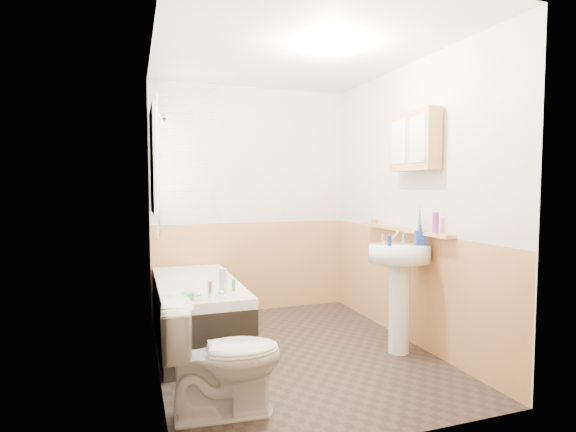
# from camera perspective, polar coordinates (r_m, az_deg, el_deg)

# --- Properties ---
(floor) EXTENTS (2.80, 2.80, 0.00)m
(floor) POSITION_cam_1_polar(r_m,az_deg,el_deg) (3.97, 0.74, -16.94)
(floor) COLOR black
(floor) RESTS_ON ground
(ceiling) EXTENTS (2.80, 2.80, 0.00)m
(ceiling) POSITION_cam_1_polar(r_m,az_deg,el_deg) (3.87, 0.77, 20.21)
(ceiling) COLOR white
(ceiling) RESTS_ON ground
(wall_back) EXTENTS (2.20, 0.02, 2.50)m
(wall_back) POSITION_cam_1_polar(r_m,az_deg,el_deg) (5.06, -4.67, 2.01)
(wall_back) COLOR beige
(wall_back) RESTS_ON ground
(wall_front) EXTENTS (2.20, 0.02, 2.50)m
(wall_front) POSITION_cam_1_polar(r_m,az_deg,el_deg) (2.44, 12.08, 0.07)
(wall_front) COLOR beige
(wall_front) RESTS_ON ground
(wall_left) EXTENTS (0.02, 2.80, 2.50)m
(wall_left) POSITION_cam_1_polar(r_m,az_deg,el_deg) (3.50, -16.61, 1.09)
(wall_left) COLOR beige
(wall_left) RESTS_ON ground
(wall_right) EXTENTS (0.02, 2.80, 2.50)m
(wall_right) POSITION_cam_1_polar(r_m,az_deg,el_deg) (4.22, 15.07, 1.55)
(wall_right) COLOR beige
(wall_right) RESTS_ON ground
(wainscot_right) EXTENTS (0.01, 2.80, 1.00)m
(wainscot_right) POSITION_cam_1_polar(r_m,az_deg,el_deg) (4.31, 14.65, -8.48)
(wainscot_right) COLOR tan
(wainscot_right) RESTS_ON wall_right
(wainscot_front) EXTENTS (2.20, 0.01, 1.00)m
(wainscot_front) POSITION_cam_1_polar(r_m,az_deg,el_deg) (2.61, 11.58, -16.53)
(wainscot_front) COLOR tan
(wainscot_front) RESTS_ON wall_front
(wainscot_back) EXTENTS (2.20, 0.01, 1.00)m
(wainscot_back) POSITION_cam_1_polar(r_m,az_deg,el_deg) (5.12, -4.57, -6.41)
(wainscot_back) COLOR tan
(wainscot_back) RESTS_ON wall_back
(tile_cladding_left) EXTENTS (0.01, 2.80, 2.50)m
(tile_cladding_left) POSITION_cam_1_polar(r_m,az_deg,el_deg) (3.50, -16.25, 1.10)
(tile_cladding_left) COLOR white
(tile_cladding_left) RESTS_ON wall_left
(tile_return_back) EXTENTS (0.75, 0.01, 1.50)m
(tile_return_back) POSITION_cam_1_polar(r_m,az_deg,el_deg) (4.92, -12.91, 7.71)
(tile_return_back) COLOR white
(tile_return_back) RESTS_ON wall_back
(window) EXTENTS (0.03, 0.79, 0.99)m
(window) POSITION_cam_1_polar(r_m,az_deg,el_deg) (4.45, -16.64, 6.78)
(window) COLOR white
(window) RESTS_ON wall_left
(bathtub) EXTENTS (0.70, 1.63, 0.70)m
(bathtub) POSITION_cam_1_polar(r_m,az_deg,el_deg) (4.23, -11.44, -11.59)
(bathtub) COLOR black
(bathtub) RESTS_ON floor
(shower_riser) EXTENTS (0.11, 0.08, 1.27)m
(shower_riser) POSITION_cam_1_polar(r_m,az_deg,el_deg) (4.12, -16.09, 7.66)
(shower_riser) COLOR silver
(shower_riser) RESTS_ON wall_left
(toilet) EXTENTS (0.76, 0.47, 0.71)m
(toilet) POSITION_cam_1_polar(r_m,az_deg,el_deg) (2.91, -8.27, -17.36)
(toilet) COLOR white
(toilet) RESTS_ON floor
(sink) EXTENTS (0.54, 0.43, 1.03)m
(sink) POSITION_cam_1_polar(r_m,az_deg,el_deg) (3.91, 13.97, -7.41)
(sink) COLOR white
(sink) RESTS_ON floor
(pine_shelf) EXTENTS (0.10, 1.26, 0.03)m
(pine_shelf) POSITION_cam_1_polar(r_m,az_deg,el_deg) (4.16, 14.57, -1.69)
(pine_shelf) COLOR tan
(pine_shelf) RESTS_ON wall_right
(medicine_cabinet) EXTENTS (0.14, 0.56, 0.50)m
(medicine_cabinet) POSITION_cam_1_polar(r_m,az_deg,el_deg) (4.01, 15.75, 9.16)
(medicine_cabinet) COLOR tan
(medicine_cabinet) RESTS_ON wall_right
(foam_can) EXTENTS (0.06, 0.06, 0.17)m
(foam_can) POSITION_cam_1_polar(r_m,az_deg,el_deg) (3.80, 18.24, -0.79)
(foam_can) COLOR purple
(foam_can) RESTS_ON pine_shelf
(green_bottle) EXTENTS (0.05, 0.05, 0.23)m
(green_bottle) POSITION_cam_1_polar(r_m,az_deg,el_deg) (3.97, 16.39, -0.11)
(green_bottle) COLOR #388447
(green_bottle) RESTS_ON pine_shelf
(black_jar) EXTENTS (0.07, 0.07, 0.04)m
(black_jar) POSITION_cam_1_polar(r_m,az_deg,el_deg) (4.61, 10.94, -0.69)
(black_jar) COLOR orange
(black_jar) RESTS_ON pine_shelf
(soap_bottle) EXTENTS (0.13, 0.19, 0.08)m
(soap_bottle) POSITION_cam_1_polar(r_m,az_deg,el_deg) (3.90, 16.40, -2.97)
(soap_bottle) COLOR #19339E
(soap_bottle) RESTS_ON sink
(clear_bottle) EXTENTS (0.04, 0.04, 0.09)m
(clear_bottle) POSITION_cam_1_polar(r_m,az_deg,el_deg) (3.75, 12.76, -3.10)
(clear_bottle) COLOR navy
(clear_bottle) RESTS_ON sink
(blue_gel) EXTENTS (0.07, 0.05, 0.21)m
(blue_gel) POSITION_cam_1_polar(r_m,az_deg,el_deg) (3.58, -8.27, -8.27)
(blue_gel) COLOR silver
(blue_gel) RESTS_ON bathtub
(cream_jar) EXTENTS (0.10, 0.10, 0.05)m
(cream_jar) POSITION_cam_1_polar(r_m,az_deg,el_deg) (3.50, -12.56, -9.92)
(cream_jar) COLOR #59C647
(cream_jar) RESTS_ON bathtub
(orange_bottle) EXTENTS (0.04, 0.04, 0.10)m
(orange_bottle) POSITION_cam_1_polar(r_m,az_deg,el_deg) (3.71, -6.93, -8.72)
(orange_bottle) COLOR #388447
(orange_bottle) RESTS_ON bathtub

